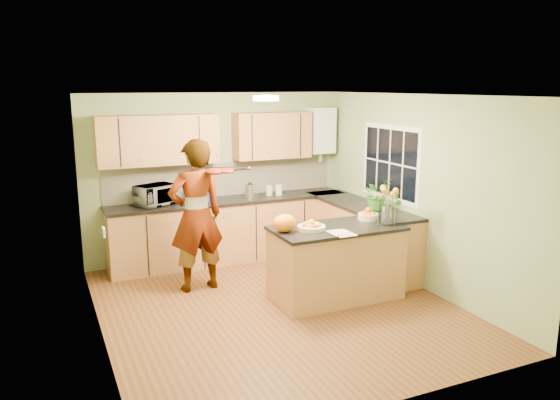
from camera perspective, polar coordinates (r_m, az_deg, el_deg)
name	(u,v)px	position (r m, az deg, el deg)	size (l,w,h in m)	color
floor	(277,307)	(6.68, -0.36, -11.07)	(4.50, 4.50, 0.00)	#533517
ceiling	(276,95)	(6.15, -0.39, 10.90)	(4.00, 4.50, 0.02)	white
wall_back	(217,176)	(8.37, -6.63, 2.50)	(4.00, 0.02, 2.50)	#8DA173
wall_front	(392,262)	(4.41, 11.63, -6.32)	(4.00, 0.02, 2.50)	#8DA173
wall_left	(95,223)	(5.81, -18.75, -2.27)	(0.02, 4.50, 2.50)	#8DA173
wall_right	(417,192)	(7.32, 14.09, 0.86)	(0.02, 4.50, 2.50)	#8DA173
back_counter	(230,229)	(8.28, -5.20, -3.08)	(3.64, 0.62, 0.94)	#B37A47
right_counter	(360,236)	(8.00, 8.35, -3.70)	(0.62, 2.24, 0.94)	#B37A47
splashback	(223,179)	(8.39, -5.94, 2.20)	(3.60, 0.02, 0.52)	white
upper_cabinets	(208,138)	(8.08, -7.55, 6.43)	(3.20, 0.34, 0.70)	#B37A47
boiler	(321,130)	(8.81, 4.27, 7.26)	(0.40, 0.30, 0.86)	white
window_right	(390,163)	(7.74, 11.42, 3.83)	(0.01, 1.30, 1.05)	white
light_switch	(104,232)	(5.22, -17.94, -3.22)	(0.02, 0.09, 0.09)	white
ceiling_lamp	(266,98)	(6.43, -1.49, 10.60)	(0.30, 0.30, 0.07)	#FFEABF
peninsula_island	(336,262)	(6.83, 5.87, -6.49)	(1.60, 0.82, 0.91)	#B37A47
fruit_dish	(311,226)	(6.52, 3.30, -2.72)	(0.34, 0.34, 0.12)	beige
orange_bowl	(368,215)	(7.09, 9.20, -1.52)	(0.26, 0.26, 0.15)	beige
flower_vase	(387,197)	(6.79, 11.16, 0.31)	(0.29, 0.29, 0.53)	silver
orange_bag	(285,223)	(6.41, 0.50, -2.43)	(0.28, 0.24, 0.21)	orange
papers	(342,233)	(6.40, 6.52, -3.46)	(0.23, 0.32, 0.01)	silver
violinist	(196,216)	(7.02, -8.76, -1.63)	(0.72, 0.47, 1.96)	#E4B08B
violin	(215,171)	(6.75, -6.78, 2.98)	(0.59, 0.23, 0.12)	#4D0D04
microwave	(156,195)	(7.90, -12.88, 0.51)	(0.53, 0.36, 0.29)	white
blue_box	(201,194)	(8.03, -8.30, 0.64)	(0.29, 0.21, 0.23)	navy
kettle	(250,190)	(8.23, -3.16, 1.01)	(0.15, 0.15, 0.28)	silver
jar_cream	(269,190)	(8.42, -1.14, 1.03)	(0.10, 0.10, 0.15)	beige
jar_white	(279,190)	(8.44, -0.12, 1.07)	(0.10, 0.10, 0.16)	white
potted_plant	(377,194)	(7.53, 10.08, 0.65)	(0.40, 0.35, 0.44)	#317A28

